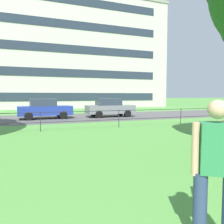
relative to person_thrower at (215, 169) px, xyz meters
The scene contains 6 objects.
street_strip 16.57m from the person_thrower, 94.65° to the left, with size 80.00×7.78×0.01m, color #565454.
park_fence 9.86m from the person_thrower, 97.82° to the left, with size 33.73×0.04×1.00m.
person_thrower is the anchor object (origin of this frame).
car_blue_right 16.25m from the person_thrower, 92.24° to the left, with size 4.06×1.93×1.54m.
car_grey_left 16.66m from the person_thrower, 73.85° to the left, with size 4.01×1.83×1.54m.
apartment_building_background 38.04m from the person_thrower, 84.64° to the left, with size 31.93×15.83×16.60m.
Camera 1 is at (-0.68, 1.10, 1.78)m, focal length 36.53 mm.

